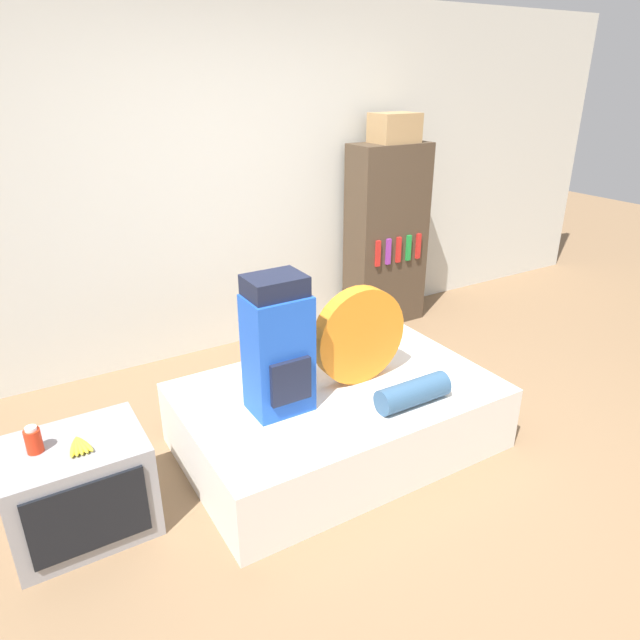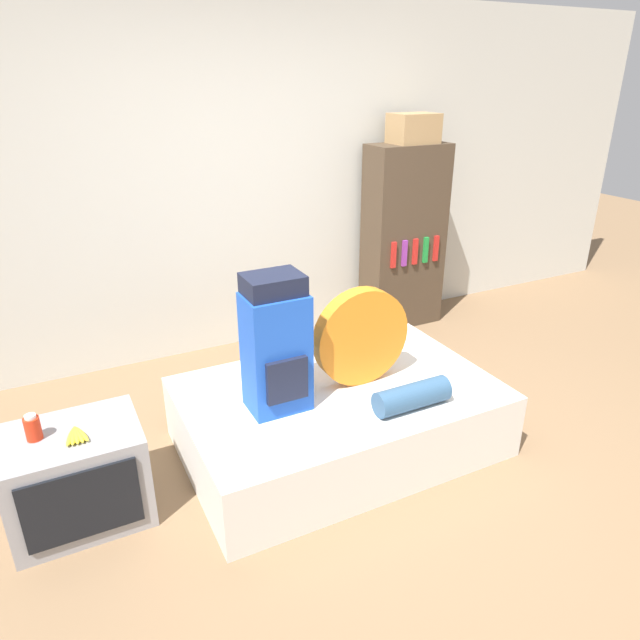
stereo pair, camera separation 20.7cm
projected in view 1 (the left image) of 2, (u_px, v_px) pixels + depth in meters
The scene contains 11 objects.
ground_plane at pixel (394, 480), 3.14m from camera, with size 16.00×16.00×0.00m, color #846647.
wall_back at pixel (230, 183), 4.27m from camera, with size 8.00×0.05×2.60m.
bed at pixel (338, 416), 3.37m from camera, with size 1.78×1.16×0.39m.
backpack at pixel (278, 347), 2.95m from camera, with size 0.32×0.28×0.75m.
tent_bag at pixel (359, 335), 3.26m from camera, with size 0.58×0.09×0.58m.
sleeping_roll at pixel (413, 393), 3.10m from camera, with size 0.43×0.14×0.14m.
television at pixel (80, 488), 2.71m from camera, with size 0.64×0.50×0.50m.
canister at pixel (33, 440), 2.54m from camera, with size 0.07×0.07×0.13m.
banana_bunch at pixel (79, 446), 2.58m from camera, with size 0.12×0.16×0.03m.
bookshelf at pixel (386, 236), 4.89m from camera, with size 0.67×0.35×1.54m.
cardboard_box at pixel (395, 128), 4.54m from camera, with size 0.36×0.27×0.23m.
Camera 1 is at (-1.66, -1.95, 2.06)m, focal length 32.00 mm.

